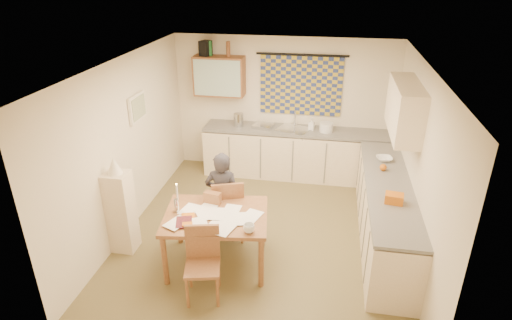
% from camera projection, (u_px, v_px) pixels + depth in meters
% --- Properties ---
extents(floor, '(4.00, 4.50, 0.02)m').
position_uv_depth(floor, '(264.00, 233.00, 6.36)').
color(floor, brown).
rests_on(floor, ground).
extents(ceiling, '(4.00, 4.50, 0.02)m').
position_uv_depth(ceiling, '(265.00, 63.00, 5.30)').
color(ceiling, white).
rests_on(ceiling, floor).
extents(wall_back, '(4.00, 0.02, 2.50)m').
position_uv_depth(wall_back, '(284.00, 106.00, 7.84)').
color(wall_back, beige).
rests_on(wall_back, floor).
extents(wall_front, '(4.00, 0.02, 2.50)m').
position_uv_depth(wall_front, '(225.00, 258.00, 3.81)').
color(wall_front, beige).
rests_on(wall_front, floor).
extents(wall_left, '(0.02, 4.50, 2.50)m').
position_uv_depth(wall_left, '(127.00, 146.00, 6.14)').
color(wall_left, beige).
rests_on(wall_left, floor).
extents(wall_right, '(0.02, 4.50, 2.50)m').
position_uv_depth(wall_right, '(418.00, 167.00, 5.51)').
color(wall_right, beige).
rests_on(wall_right, floor).
extents(window_blind, '(1.45, 0.03, 1.05)m').
position_uv_depth(window_blind, '(301.00, 86.00, 7.59)').
color(window_blind, navy).
rests_on(window_blind, wall_back).
extents(curtain_rod, '(1.60, 0.04, 0.04)m').
position_uv_depth(curtain_rod, '(302.00, 55.00, 7.34)').
color(curtain_rod, black).
rests_on(curtain_rod, wall_back).
extents(wall_cabinet, '(0.90, 0.34, 0.70)m').
position_uv_depth(wall_cabinet, '(219.00, 76.00, 7.63)').
color(wall_cabinet, brown).
rests_on(wall_cabinet, wall_back).
extents(wall_cabinet_glass, '(0.84, 0.02, 0.64)m').
position_uv_depth(wall_cabinet_glass, '(217.00, 78.00, 7.48)').
color(wall_cabinet_glass, '#99B2A5').
rests_on(wall_cabinet_glass, wall_back).
extents(upper_cabinet_right, '(0.34, 1.30, 0.70)m').
position_uv_depth(upper_cabinet_right, '(405.00, 109.00, 5.77)').
color(upper_cabinet_right, beige).
rests_on(upper_cabinet_right, wall_right).
extents(framed_print, '(0.04, 0.50, 0.40)m').
position_uv_depth(framed_print, '(137.00, 107.00, 6.31)').
color(framed_print, white).
rests_on(framed_print, wall_left).
extents(print_canvas, '(0.01, 0.42, 0.32)m').
position_uv_depth(print_canvas, '(139.00, 108.00, 6.30)').
color(print_canvas, beige).
rests_on(print_canvas, wall_left).
extents(counter_back, '(3.30, 0.62, 0.92)m').
position_uv_depth(counter_back, '(294.00, 153.00, 7.86)').
color(counter_back, beige).
rests_on(counter_back, floor).
extents(counter_right, '(0.62, 2.95, 0.92)m').
position_uv_depth(counter_right, '(385.00, 213.00, 5.99)').
color(counter_right, beige).
rests_on(counter_right, floor).
extents(stove, '(0.58, 0.58, 0.91)m').
position_uv_depth(stove, '(393.00, 256.00, 5.11)').
color(stove, white).
rests_on(stove, floor).
extents(sink, '(0.67, 0.61, 0.10)m').
position_uv_depth(sink, '(293.00, 131.00, 7.69)').
color(sink, silver).
rests_on(sink, counter_back).
extents(tap, '(0.04, 0.04, 0.28)m').
position_uv_depth(tap, '(295.00, 119.00, 7.77)').
color(tap, silver).
rests_on(tap, counter_back).
extents(dish_rack, '(0.40, 0.36, 0.06)m').
position_uv_depth(dish_rack, '(263.00, 126.00, 7.74)').
color(dish_rack, silver).
rests_on(dish_rack, counter_back).
extents(kettle, '(0.24, 0.24, 0.24)m').
position_uv_depth(kettle, '(239.00, 120.00, 7.78)').
color(kettle, silver).
rests_on(kettle, counter_back).
extents(mixing_bowl, '(0.26, 0.26, 0.16)m').
position_uv_depth(mixing_bowl, '(326.00, 127.00, 7.55)').
color(mixing_bowl, white).
rests_on(mixing_bowl, counter_back).
extents(soap_bottle, '(0.14, 0.14, 0.21)m').
position_uv_depth(soap_bottle, '(312.00, 124.00, 7.62)').
color(soap_bottle, white).
rests_on(soap_bottle, counter_back).
extents(bowl, '(0.32, 0.32, 0.06)m').
position_uv_depth(bowl, '(384.00, 159.00, 6.45)').
color(bowl, white).
rests_on(bowl, counter_right).
extents(orange_bag, '(0.24, 0.19, 0.12)m').
position_uv_depth(orange_bag, '(394.00, 198.00, 5.31)').
color(orange_bag, '#CD6610').
rests_on(orange_bag, counter_right).
extents(fruit_orange, '(0.10, 0.10, 0.10)m').
position_uv_depth(fruit_orange, '(383.00, 167.00, 6.14)').
color(fruit_orange, '#CD6610').
rests_on(fruit_orange, counter_right).
extents(speaker, '(0.22, 0.24, 0.26)m').
position_uv_depth(speaker, '(206.00, 48.00, 7.47)').
color(speaker, black).
rests_on(speaker, wall_cabinet).
extents(bottle_green, '(0.08, 0.08, 0.26)m').
position_uv_depth(bottle_green, '(210.00, 48.00, 7.46)').
color(bottle_green, '#195926').
rests_on(bottle_green, wall_cabinet).
extents(bottle_brown, '(0.08, 0.08, 0.26)m').
position_uv_depth(bottle_brown, '(228.00, 49.00, 7.40)').
color(bottle_brown, brown).
rests_on(bottle_brown, wall_cabinet).
extents(dining_table, '(1.42, 1.15, 0.75)m').
position_uv_depth(dining_table, '(217.00, 239.00, 5.56)').
color(dining_table, brown).
rests_on(dining_table, floor).
extents(chair_far, '(0.56, 0.56, 0.97)m').
position_uv_depth(chair_far, '(227.00, 220.00, 6.11)').
color(chair_far, brown).
rests_on(chair_far, floor).
extents(chair_near, '(0.48, 0.48, 0.89)m').
position_uv_depth(chair_near, '(203.00, 277.00, 5.04)').
color(chair_near, brown).
rests_on(chair_near, floor).
extents(person, '(0.50, 0.33, 1.35)m').
position_uv_depth(person, '(223.00, 197.00, 5.94)').
color(person, black).
rests_on(person, floor).
extents(shelf_stand, '(0.32, 0.30, 1.17)m').
position_uv_depth(shelf_stand, '(121.00, 212.00, 5.76)').
color(shelf_stand, beige).
rests_on(shelf_stand, floor).
extents(lampshade, '(0.20, 0.20, 0.22)m').
position_uv_depth(lampshade, '(114.00, 166.00, 5.47)').
color(lampshade, white).
rests_on(lampshade, shelf_stand).
extents(letter_rack, '(0.24, 0.14, 0.16)m').
position_uv_depth(letter_rack, '(213.00, 198.00, 5.63)').
color(letter_rack, brown).
rests_on(letter_rack, dining_table).
extents(mug, '(0.20, 0.20, 0.11)m').
position_uv_depth(mug, '(249.00, 228.00, 5.03)').
color(mug, white).
rests_on(mug, dining_table).
extents(magazine, '(0.34, 0.37, 0.02)m').
position_uv_depth(magazine, '(176.00, 223.00, 5.21)').
color(magazine, maroon).
rests_on(magazine, dining_table).
extents(book, '(0.30, 0.32, 0.02)m').
position_uv_depth(book, '(181.00, 219.00, 5.30)').
color(book, '#CD6610').
rests_on(book, dining_table).
extents(orange_box, '(0.14, 0.11, 0.04)m').
position_uv_depth(orange_box, '(187.00, 225.00, 5.15)').
color(orange_box, '#CD6610').
rests_on(orange_box, dining_table).
extents(eyeglasses, '(0.14, 0.07, 0.02)m').
position_uv_depth(eyeglasses, '(223.00, 229.00, 5.10)').
color(eyeglasses, black).
rests_on(eyeglasses, dining_table).
extents(candle_holder, '(0.08, 0.08, 0.18)m').
position_uv_depth(candle_holder, '(177.00, 206.00, 5.43)').
color(candle_holder, silver).
rests_on(candle_holder, dining_table).
extents(candle, '(0.03, 0.03, 0.22)m').
position_uv_depth(candle, '(177.00, 193.00, 5.32)').
color(candle, white).
rests_on(candle, dining_table).
extents(candle_flame, '(0.02, 0.02, 0.02)m').
position_uv_depth(candle_flame, '(176.00, 184.00, 5.26)').
color(candle_flame, '#FFCC66').
rests_on(candle_flame, dining_table).
extents(papers, '(1.17, 0.85, 0.02)m').
position_uv_depth(papers, '(217.00, 218.00, 5.30)').
color(papers, white).
rests_on(papers, dining_table).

